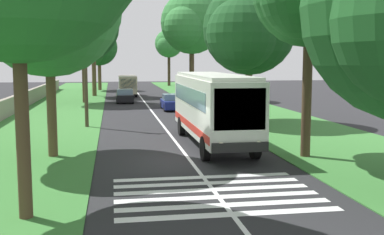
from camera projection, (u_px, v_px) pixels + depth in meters
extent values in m
plane|color=#262628|center=(192.00, 162.00, 20.99)|extent=(160.00, 160.00, 0.00)
cube|color=#387533|center=(45.00, 122.00, 34.34)|extent=(120.00, 8.00, 0.04)
cube|color=#387533|center=(264.00, 118.00, 37.02)|extent=(120.00, 8.00, 0.04)
cube|color=silver|center=(159.00, 120.00, 35.68)|extent=(110.00, 0.16, 0.01)
cube|color=silver|center=(213.00, 105.00, 25.09)|extent=(11.00, 2.50, 2.90)
cube|color=slate|center=(211.00, 95.00, 25.32)|extent=(9.68, 2.54, 0.85)
cube|color=slate|center=(240.00, 109.00, 19.70)|extent=(0.08, 2.20, 1.74)
cube|color=red|center=(212.00, 124.00, 25.21)|extent=(10.78, 2.53, 0.36)
cube|color=silver|center=(213.00, 76.00, 24.91)|extent=(10.56, 2.30, 0.18)
cube|color=black|center=(240.00, 147.00, 19.77)|extent=(0.16, 2.40, 0.40)
sphere|color=#F2EDCC|center=(221.00, 145.00, 19.68)|extent=(0.24, 0.24, 0.24)
sphere|color=#F2EDCC|center=(259.00, 144.00, 19.95)|extent=(0.24, 0.24, 0.24)
cylinder|color=black|center=(205.00, 149.00, 21.27)|extent=(1.10, 0.32, 1.10)
cylinder|color=black|center=(181.00, 126.00, 28.51)|extent=(1.10, 0.32, 1.10)
cylinder|color=black|center=(255.00, 147.00, 21.64)|extent=(1.10, 0.32, 1.10)
cylinder|color=black|center=(219.00, 125.00, 28.89)|extent=(1.10, 0.32, 1.10)
cube|color=silver|center=(232.00, 214.00, 13.93)|extent=(0.45, 6.80, 0.01)
cube|color=silver|center=(225.00, 205.00, 14.81)|extent=(0.45, 6.80, 0.01)
cube|color=silver|center=(219.00, 197.00, 15.69)|extent=(0.45, 6.80, 0.01)
cube|color=silver|center=(213.00, 190.00, 16.57)|extent=(0.45, 6.80, 0.01)
cube|color=silver|center=(208.00, 183.00, 17.45)|extent=(0.45, 6.80, 0.01)
cube|color=silver|center=(203.00, 177.00, 18.33)|extent=(0.45, 6.80, 0.01)
cube|color=navy|center=(172.00, 104.00, 43.06)|extent=(4.30, 1.75, 0.70)
cube|color=slate|center=(172.00, 97.00, 42.89)|extent=(2.00, 1.61, 0.55)
cylinder|color=black|center=(165.00, 108.00, 41.63)|extent=(0.64, 0.22, 0.64)
cylinder|color=black|center=(162.00, 105.00, 44.28)|extent=(0.64, 0.22, 0.64)
cylinder|color=black|center=(183.00, 108.00, 41.89)|extent=(0.64, 0.22, 0.64)
cylinder|color=black|center=(179.00, 105.00, 44.53)|extent=(0.64, 0.22, 0.64)
cube|color=black|center=(125.00, 98.00, 50.43)|extent=(4.30, 1.75, 0.70)
cube|color=slate|center=(125.00, 92.00, 50.25)|extent=(2.00, 1.61, 0.55)
cylinder|color=black|center=(118.00, 101.00, 49.00)|extent=(0.64, 0.22, 0.64)
cylinder|color=black|center=(117.00, 99.00, 51.65)|extent=(0.64, 0.22, 0.64)
cylinder|color=black|center=(133.00, 100.00, 49.26)|extent=(0.64, 0.22, 0.64)
cylinder|color=black|center=(132.00, 98.00, 51.90)|extent=(0.64, 0.22, 0.64)
cube|color=#BFB299|center=(128.00, 84.00, 59.16)|extent=(6.00, 2.10, 2.10)
cube|color=slate|center=(127.00, 81.00, 59.31)|extent=(5.04, 2.13, 0.70)
cube|color=slate|center=(128.00, 84.00, 56.23)|extent=(0.06, 1.76, 1.18)
cylinder|color=black|center=(120.00, 94.00, 57.28)|extent=(0.76, 0.24, 0.76)
cylinder|color=black|center=(120.00, 92.00, 61.00)|extent=(0.76, 0.24, 0.76)
cylinder|color=black|center=(136.00, 94.00, 57.59)|extent=(0.76, 0.24, 0.76)
cylinder|color=black|center=(135.00, 92.00, 61.31)|extent=(0.76, 0.24, 0.76)
cylinder|color=brown|center=(100.00, 74.00, 70.68)|extent=(0.51, 0.51, 4.80)
sphere|color=#1E5623|center=(99.00, 47.00, 70.21)|extent=(5.38, 5.38, 5.38)
sphere|color=#1E5623|center=(99.00, 50.00, 71.84)|extent=(3.33, 3.33, 3.33)
sphere|color=#1E5623|center=(93.00, 50.00, 68.81)|extent=(4.00, 4.00, 4.00)
cylinder|color=#4C3826|center=(22.00, 114.00, 13.18)|extent=(0.38, 0.38, 5.91)
cylinder|color=#4C3826|center=(84.00, 74.00, 49.69)|extent=(0.36, 0.36, 5.87)
sphere|color=#19471E|center=(82.00, 26.00, 49.09)|extent=(7.51, 7.51, 7.51)
sphere|color=#19471E|center=(84.00, 32.00, 51.37)|extent=(4.30, 4.30, 4.30)
sphere|color=#19471E|center=(70.00, 30.00, 47.14)|extent=(5.27, 5.27, 5.27)
cylinder|color=brown|center=(51.00, 101.00, 21.90)|extent=(0.43, 0.43, 5.14)
sphere|color=#337A38|center=(48.00, 3.00, 21.37)|extent=(6.66, 6.66, 6.66)
sphere|color=#337A38|center=(54.00, 18.00, 23.39)|extent=(4.43, 4.43, 4.43)
sphere|color=#337A38|center=(18.00, 10.00, 19.64)|extent=(4.46, 4.46, 4.46)
cylinder|color=brown|center=(94.00, 68.00, 59.01)|extent=(0.52, 0.52, 6.99)
sphere|color=#1E5623|center=(93.00, 24.00, 58.38)|extent=(6.48, 6.48, 6.48)
sphere|color=#1E5623|center=(94.00, 29.00, 60.34)|extent=(3.70, 3.70, 3.70)
sphere|color=#1E5623|center=(84.00, 27.00, 56.69)|extent=(3.67, 3.67, 3.67)
cylinder|color=brown|center=(249.00, 88.00, 34.24)|extent=(0.50, 0.50, 4.84)
sphere|color=#19471E|center=(250.00, 28.00, 33.73)|extent=(6.60, 6.60, 6.60)
sphere|color=#19471E|center=(242.00, 37.00, 35.73)|extent=(4.07, 4.07, 4.07)
sphere|color=#19471E|center=(242.00, 34.00, 32.01)|extent=(4.85, 4.85, 4.85)
sphere|color=#1E5623|center=(379.00, 29.00, 17.23)|extent=(4.76, 4.76, 4.76)
cylinder|color=#4C3826|center=(307.00, 90.00, 21.81)|extent=(0.44, 0.44, 6.14)
sphere|color=#1E5623|center=(296.00, 2.00, 22.82)|extent=(3.68, 3.68, 3.68)
cylinder|color=#3D2D1E|center=(169.00, 69.00, 82.32)|extent=(0.49, 0.49, 5.90)
sphere|color=#337A38|center=(169.00, 43.00, 81.81)|extent=(4.80, 4.80, 4.80)
sphere|color=#337A38|center=(168.00, 46.00, 83.26)|extent=(3.09, 3.09, 3.09)
sphere|color=#337A38|center=(165.00, 45.00, 80.56)|extent=(2.96, 2.96, 2.96)
cylinder|color=#4C3826|center=(192.00, 70.00, 53.89)|extent=(0.55, 0.55, 6.63)
sphere|color=#337A38|center=(192.00, 23.00, 53.27)|extent=(6.95, 6.95, 6.95)
sphere|color=#337A38|center=(189.00, 29.00, 55.37)|extent=(4.23, 4.23, 4.23)
sphere|color=#337A38|center=(185.00, 26.00, 51.46)|extent=(4.55, 4.55, 4.55)
cylinder|color=#473828|center=(85.00, 65.00, 31.45)|extent=(0.24, 0.24, 8.14)
cube|color=#3D3326|center=(84.00, 12.00, 31.03)|extent=(0.12, 1.40, 0.12)
cube|color=gray|center=(9.00, 106.00, 38.60)|extent=(70.00, 0.40, 1.43)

